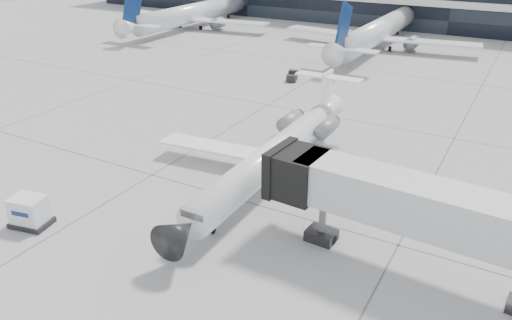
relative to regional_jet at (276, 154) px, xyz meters
The scene contains 9 objects.
ground 5.09m from the regional_jet, 76.11° to the right, with size 220.00×220.00×0.00m, color gray.
terminal 77.55m from the regional_jet, 89.18° to the left, with size 170.00×22.00×10.00m, color black.
bg_jet_left 66.93m from the regional_jet, 131.00° to the left, with size 32.00×40.00×9.60m, color white, non-canonical shape.
bg_jet_center 51.00m from the regional_jet, 97.77° to the left, with size 32.00×40.00×9.60m, color white, non-canonical shape.
regional_jet is the anchor object (origin of this frame).
jet_bridge 15.12m from the regional_jet, 27.07° to the right, with size 18.51×4.77×5.94m.
cargo_uld 18.09m from the regional_jet, 127.71° to the right, with size 2.84×2.34×2.06m.
traffic_cone 5.65m from the regional_jet, 103.09° to the left, with size 0.43×0.43×0.53m.
far_tug 27.84m from the regional_jet, 112.82° to the left, with size 1.70×2.28×1.29m.
Camera 1 is at (15.01, -27.25, 18.29)m, focal length 35.00 mm.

